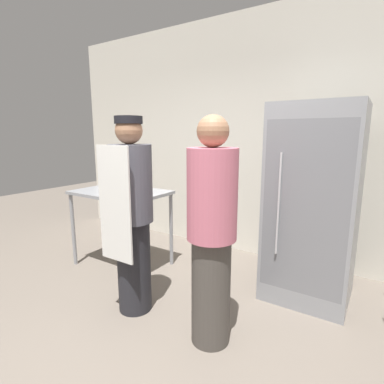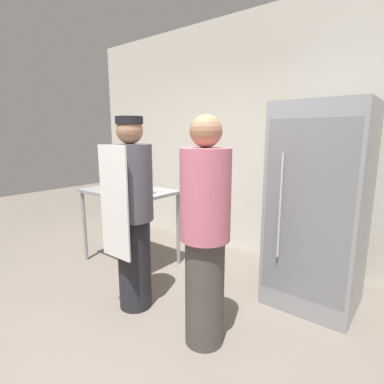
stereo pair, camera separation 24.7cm
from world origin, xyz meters
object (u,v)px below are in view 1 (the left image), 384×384
Objects in this scene: blender_pitcher at (105,179)px; refrigerator at (312,205)px; donut_box at (131,191)px; person_baker at (132,214)px; person_customer at (212,233)px.

refrigerator is at bearing 9.81° from blender_pitcher.
refrigerator is 2.45m from blender_pitcher.
refrigerator reaches higher than donut_box.
person_baker is 0.80m from person_customer.
person_baker reaches higher than person_customer.
refrigerator reaches higher than blender_pitcher.
blender_pitcher is at bearing -170.19° from refrigerator.
donut_box is at bearing 134.86° from person_baker.
person_customer is (1.33, -0.53, -0.10)m from donut_box.
donut_box is at bearing -162.03° from refrigerator.
person_baker is at bearing -31.53° from blender_pitcher.
person_baker is (-1.27, -1.12, -0.03)m from refrigerator.
person_customer is (1.94, -0.70, -0.16)m from blender_pitcher.
person_baker is at bearing -179.71° from person_customer.
donut_box is 0.75m from person_baker.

